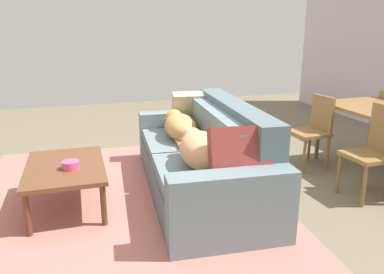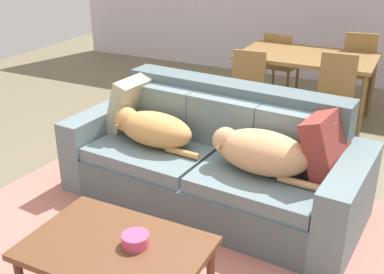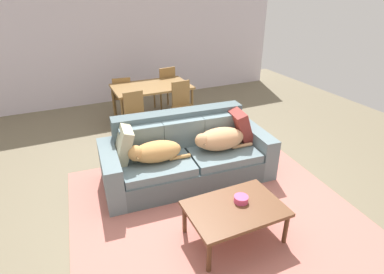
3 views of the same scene
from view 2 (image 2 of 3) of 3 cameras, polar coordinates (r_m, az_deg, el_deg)
name	(u,v)px [view 2 (image 2 of 3)]	position (r m, az deg, el deg)	size (l,w,h in m)	color
ground_plane	(195,210)	(3.85, 0.40, -8.77)	(10.00, 10.00, 0.00)	#73674F
area_rug	(164,255)	(3.38, -3.42, -13.87)	(3.40, 2.98, 0.01)	#C07063
couch	(215,162)	(3.85, 2.83, -2.95)	(2.42, 1.17, 0.92)	#526368
dog_on_left_cushion	(152,128)	(3.85, -4.84, 1.04)	(0.82, 0.39, 0.27)	tan
dog_on_right_cushion	(260,151)	(3.44, 8.09, -1.72)	(0.85, 0.43, 0.31)	tan
throw_pillow_by_left_arm	(132,103)	(4.20, -7.19, 4.00)	(0.14, 0.48, 0.48)	#B1AE8C
throw_pillow_by_right_arm	(328,146)	(3.48, 15.97, -1.08)	(0.16, 0.48, 0.48)	maroon
coffee_table	(116,252)	(2.83, -9.11, -13.40)	(1.03, 0.70, 0.42)	brown
bowl_on_coffee_table	(136,240)	(2.77, -6.77, -12.13)	(0.16, 0.16, 0.07)	#EA4C7F
dining_table	(307,60)	(5.56, 13.61, 8.93)	(1.48, 0.91, 0.76)	olive
dining_chair_near_left	(245,88)	(5.18, 6.41, 5.84)	(0.43, 0.43, 0.87)	olive
dining_chair_near_right	(334,97)	(5.00, 16.61, 4.63)	(0.42, 0.42, 0.93)	olive
dining_chair_far_left	(279,63)	(6.25, 10.41, 8.75)	(0.44, 0.44, 0.86)	olive
dining_chair_far_right	(358,68)	(6.04, 19.19, 7.80)	(0.45, 0.45, 0.97)	olive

